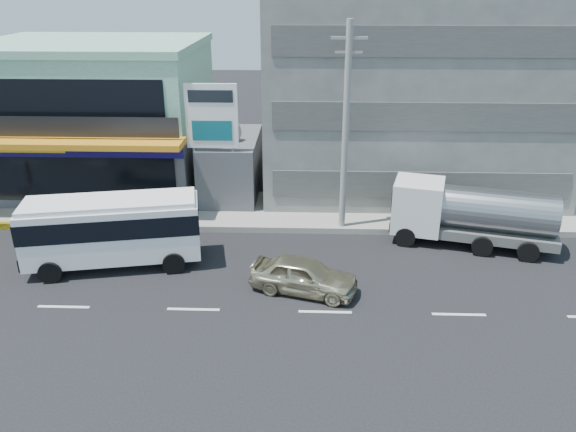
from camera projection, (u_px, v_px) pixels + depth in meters
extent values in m
plane|color=black|center=(193.00, 309.00, 21.28)|extent=(120.00, 120.00, 0.00)
cube|color=gray|center=(321.00, 212.00, 29.80)|extent=(70.00, 5.00, 0.30)
cube|color=#434348|center=(103.00, 151.00, 33.64)|extent=(12.00, 10.00, 4.00)
cube|color=#96D5BA|center=(94.00, 84.00, 32.07)|extent=(12.00, 10.00, 4.00)
cube|color=orange|center=(58.00, 143.00, 27.46)|extent=(12.40, 1.80, 0.30)
cube|color=navy|center=(65.00, 149.00, 28.37)|extent=(12.00, 0.12, 0.80)
cube|color=black|center=(70.00, 177.00, 28.98)|extent=(11.00, 0.06, 2.60)
cube|color=gray|center=(409.00, 65.00, 32.01)|extent=(16.00, 12.00, 14.00)
cube|color=#434348|center=(232.00, 167.00, 31.63)|extent=(3.00, 6.00, 3.50)
cylinder|color=slate|center=(228.00, 141.00, 30.00)|extent=(1.50, 1.50, 0.15)
cylinder|color=gray|center=(194.00, 156.00, 28.52)|extent=(0.16, 0.16, 6.50)
cylinder|color=gray|center=(233.00, 156.00, 28.46)|extent=(0.16, 0.16, 6.50)
cube|color=white|center=(212.00, 116.00, 27.69)|extent=(2.60, 0.18, 3.20)
cylinder|color=#999993|center=(345.00, 133.00, 25.94)|extent=(0.30, 0.30, 10.00)
cube|color=#999993|center=(349.00, 38.00, 24.29)|extent=(1.60, 0.12, 0.12)
cube|color=#999993|center=(349.00, 52.00, 24.53)|extent=(1.20, 0.10, 0.10)
cube|color=white|center=(113.00, 230.00, 23.94)|extent=(7.59, 3.66, 2.39)
cube|color=black|center=(111.00, 220.00, 23.76)|extent=(7.65, 3.72, 0.88)
cube|color=white|center=(109.00, 202.00, 23.43)|extent=(7.34, 3.42, 0.21)
cylinder|color=black|center=(50.00, 272.00, 23.00)|extent=(0.97, 0.47, 0.94)
cylinder|color=black|center=(62.00, 248.00, 25.08)|extent=(0.97, 0.47, 0.94)
cylinder|color=black|center=(174.00, 263.00, 23.74)|extent=(0.97, 0.47, 0.94)
cylinder|color=black|center=(175.00, 240.00, 25.82)|extent=(0.97, 0.47, 0.94)
imported|color=beige|center=(304.00, 275.00, 22.24)|extent=(4.59, 2.86, 1.46)
cube|color=silver|center=(418.00, 205.00, 26.48)|extent=(2.70, 2.70, 2.40)
cube|color=#595956|center=(472.00, 230.00, 26.18)|extent=(7.66, 3.83, 0.46)
cylinder|color=gray|center=(496.00, 210.00, 25.50)|extent=(5.49, 3.18, 1.94)
cylinder|color=black|center=(405.00, 237.00, 26.13)|extent=(0.96, 0.50, 0.92)
cylinder|color=black|center=(410.00, 220.00, 28.01)|extent=(0.96, 0.50, 0.92)
cylinder|color=black|center=(482.00, 246.00, 25.23)|extent=(0.96, 0.50, 0.92)
cylinder|color=black|center=(481.00, 228.00, 27.10)|extent=(0.96, 0.50, 0.92)
cylinder|color=black|center=(528.00, 252.00, 24.72)|extent=(0.96, 0.50, 0.92)
cylinder|color=black|center=(524.00, 233.00, 26.59)|extent=(0.96, 0.50, 0.92)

